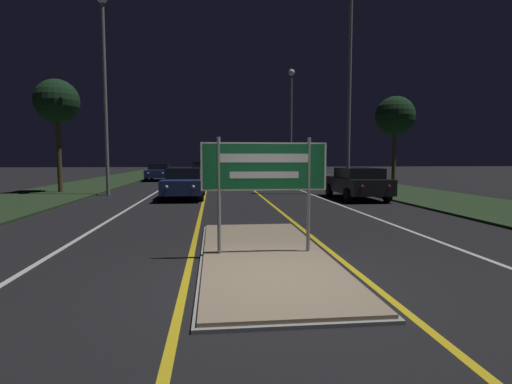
{
  "coord_description": "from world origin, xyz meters",
  "views": [
    {
      "loc": [
        -0.97,
        -5.96,
        1.93
      ],
      "look_at": [
        0.0,
        3.13,
        1.15
      ],
      "focal_mm": 28.0,
      "sensor_mm": 36.0,
      "label": 1
    }
  ],
  "objects_px": {
    "streetlight_right_far": "(291,105)",
    "car_receding_2": "(254,170)",
    "streetlight_left_near": "(104,68)",
    "car_receding_1": "(264,174)",
    "car_approaching_0": "(184,182)",
    "car_approaching_2": "(201,168)",
    "car_receding_0": "(357,183)",
    "car_approaching_1": "(159,172)",
    "streetlight_right_near": "(350,70)",
    "highway_sign": "(264,171)"
  },
  "relations": [
    {
      "from": "streetlight_right_far",
      "to": "car_receding_2",
      "type": "relative_size",
      "value": 2.37
    },
    {
      "from": "streetlight_left_near",
      "to": "car_receding_2",
      "type": "height_order",
      "value": "streetlight_left_near"
    },
    {
      "from": "streetlight_left_near",
      "to": "car_receding_1",
      "type": "bearing_deg",
      "value": 42.32
    },
    {
      "from": "car_approaching_0",
      "to": "car_approaching_2",
      "type": "relative_size",
      "value": 1.17
    },
    {
      "from": "car_receding_0",
      "to": "car_approaching_1",
      "type": "relative_size",
      "value": 0.95
    },
    {
      "from": "car_receding_0",
      "to": "streetlight_left_near",
      "type": "bearing_deg",
      "value": 165.64
    },
    {
      "from": "streetlight_left_near",
      "to": "streetlight_right_far",
      "type": "distance_m",
      "value": 21.0
    },
    {
      "from": "streetlight_right_far",
      "to": "car_approaching_1",
      "type": "xyz_separation_m",
      "value": [
        -12.02,
        -2.98,
        -6.22
      ]
    },
    {
      "from": "streetlight_right_near",
      "to": "car_approaching_1",
      "type": "height_order",
      "value": "streetlight_right_near"
    },
    {
      "from": "streetlight_right_far",
      "to": "car_approaching_0",
      "type": "xyz_separation_m",
      "value": [
        -8.82,
        -18.44,
        -6.22
      ]
    },
    {
      "from": "streetlight_right_near",
      "to": "car_approaching_2",
      "type": "relative_size",
      "value": 2.71
    },
    {
      "from": "highway_sign",
      "to": "car_approaching_2",
      "type": "distance_m",
      "value": 38.67
    },
    {
      "from": "streetlight_right_near",
      "to": "streetlight_right_far",
      "type": "xyz_separation_m",
      "value": [
        0.26,
        17.12,
        0.44
      ]
    },
    {
      "from": "car_approaching_1",
      "to": "car_approaching_2",
      "type": "distance_m",
      "value": 11.76
    },
    {
      "from": "streetlight_right_far",
      "to": "car_approaching_2",
      "type": "xyz_separation_m",
      "value": [
        -8.88,
        8.35,
        -6.18
      ]
    },
    {
      "from": "streetlight_left_near",
      "to": "car_approaching_0",
      "type": "bearing_deg",
      "value": -24.39
    },
    {
      "from": "car_receding_2",
      "to": "streetlight_right_far",
      "type": "bearing_deg",
      "value": 4.68
    },
    {
      "from": "car_approaching_1",
      "to": "car_approaching_2",
      "type": "xyz_separation_m",
      "value": [
        3.14,
        11.33,
        0.04
      ]
    },
    {
      "from": "streetlight_right_near",
      "to": "streetlight_left_near",
      "type": "bearing_deg",
      "value": 177.72
    },
    {
      "from": "car_receding_1",
      "to": "car_approaching_0",
      "type": "distance_m",
      "value": 11.44
    },
    {
      "from": "highway_sign",
      "to": "car_receding_2",
      "type": "relative_size",
      "value": 0.56
    },
    {
      "from": "car_receding_2",
      "to": "car_approaching_0",
      "type": "height_order",
      "value": "car_receding_2"
    },
    {
      "from": "streetlight_left_near",
      "to": "streetlight_right_far",
      "type": "xyz_separation_m",
      "value": [
        12.83,
        16.62,
        0.54
      ]
    },
    {
      "from": "streetlight_right_near",
      "to": "car_receding_1",
      "type": "relative_size",
      "value": 2.66
    },
    {
      "from": "car_receding_0",
      "to": "streetlight_right_near",
      "type": "bearing_deg",
      "value": 80.35
    },
    {
      "from": "car_approaching_1",
      "to": "highway_sign",
      "type": "bearing_deg",
      "value": -78.45
    },
    {
      "from": "car_receding_2",
      "to": "car_approaching_2",
      "type": "xyz_separation_m",
      "value": [
        -5.25,
        8.65,
        0.02
      ]
    },
    {
      "from": "streetlight_right_far",
      "to": "car_receding_2",
      "type": "bearing_deg",
      "value": -175.32
    },
    {
      "from": "streetlight_right_near",
      "to": "car_receding_2",
      "type": "height_order",
      "value": "streetlight_right_near"
    },
    {
      "from": "streetlight_right_far",
      "to": "car_receding_0",
      "type": "distance_m",
      "value": 20.69
    },
    {
      "from": "car_receding_0",
      "to": "car_receding_1",
      "type": "bearing_deg",
      "value": 104.3
    },
    {
      "from": "streetlight_right_near",
      "to": "car_approaching_2",
      "type": "bearing_deg",
      "value": 108.69
    },
    {
      "from": "streetlight_left_near",
      "to": "car_receding_0",
      "type": "bearing_deg",
      "value": -14.36
    },
    {
      "from": "streetlight_left_near",
      "to": "streetlight_right_near",
      "type": "bearing_deg",
      "value": -2.28
    },
    {
      "from": "streetlight_right_near",
      "to": "car_approaching_0",
      "type": "xyz_separation_m",
      "value": [
        -8.56,
        -1.32,
        -5.78
      ]
    },
    {
      "from": "car_receding_0",
      "to": "car_approaching_0",
      "type": "bearing_deg",
      "value": 171.0
    },
    {
      "from": "streetlight_right_near",
      "to": "car_receding_2",
      "type": "relative_size",
      "value": 2.57
    },
    {
      "from": "streetlight_right_far",
      "to": "car_approaching_2",
      "type": "distance_m",
      "value": 13.66
    },
    {
      "from": "highway_sign",
      "to": "streetlight_right_near",
      "type": "distance_m",
      "value": 15.3
    },
    {
      "from": "car_receding_1",
      "to": "streetlight_right_near",
      "type": "bearing_deg",
      "value": -69.21
    },
    {
      "from": "streetlight_right_near",
      "to": "car_receding_0",
      "type": "distance_m",
      "value": 6.34
    },
    {
      "from": "car_approaching_1",
      "to": "streetlight_right_far",
      "type": "bearing_deg",
      "value": 13.93
    },
    {
      "from": "streetlight_left_near",
      "to": "car_receding_2",
      "type": "bearing_deg",
      "value": 60.56
    },
    {
      "from": "streetlight_right_near",
      "to": "car_receding_0",
      "type": "height_order",
      "value": "streetlight_right_near"
    },
    {
      "from": "highway_sign",
      "to": "streetlight_right_far",
      "type": "bearing_deg",
      "value": 77.97
    },
    {
      "from": "streetlight_right_far",
      "to": "car_receding_1",
      "type": "distance_m",
      "value": 10.95
    },
    {
      "from": "highway_sign",
      "to": "car_approaching_2",
      "type": "bearing_deg",
      "value": 93.61
    },
    {
      "from": "streetlight_right_far",
      "to": "car_approaching_1",
      "type": "distance_m",
      "value": 13.85
    },
    {
      "from": "streetlight_right_near",
      "to": "streetlight_right_far",
      "type": "distance_m",
      "value": 17.13
    },
    {
      "from": "car_receding_0",
      "to": "car_receding_2",
      "type": "height_order",
      "value": "car_receding_0"
    }
  ]
}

